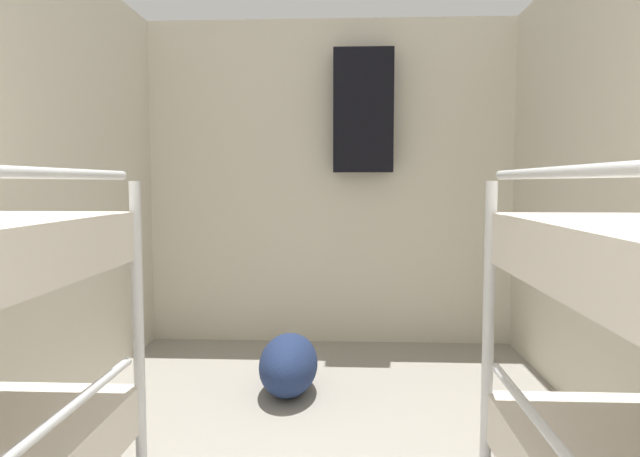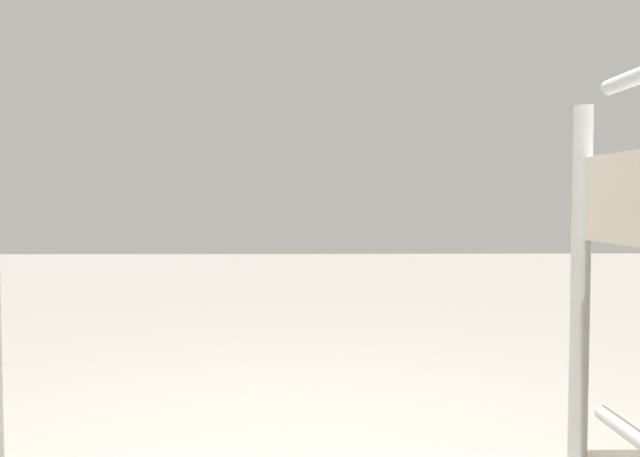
{
  "view_description": "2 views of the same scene",
  "coord_description": "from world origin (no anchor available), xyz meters",
  "views": [
    {
      "loc": [
        0.15,
        0.21,
        1.24
      ],
      "look_at": [
        -0.03,
        3.69,
        0.96
      ],
      "focal_mm": 32.0,
      "sensor_mm": 36.0,
      "label": 1
    },
    {
      "loc": [
        -0.05,
        2.01,
        1.03
      ],
      "look_at": [
        -0.07,
        0.85,
        0.98
      ],
      "focal_mm": 35.0,
      "sensor_mm": 36.0,
      "label": 2
    }
  ],
  "objects": []
}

